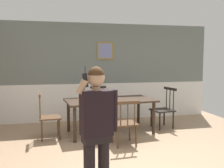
% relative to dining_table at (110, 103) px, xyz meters
% --- Properties ---
extents(ground_plane, '(7.08, 7.08, 0.00)m').
position_rel_dining_table_xyz_m(ground_plane, '(-0.07, -1.57, -0.69)').
color(ground_plane, '#9E7F60').
extents(room_back_partition, '(6.44, 0.17, 2.65)m').
position_rel_dining_table_xyz_m(room_back_partition, '(-0.07, 1.37, 0.59)').
color(room_back_partition, slate).
rests_on(room_back_partition, ground_plane).
extents(dining_table, '(2.08, 1.22, 0.77)m').
position_rel_dining_table_xyz_m(dining_table, '(0.00, 0.00, 0.00)').
color(dining_table, '#38281E').
rests_on(dining_table, ground_plane).
extents(chair_near_window, '(0.49, 0.49, 0.90)m').
position_rel_dining_table_xyz_m(chair_near_window, '(0.09, -0.89, -0.24)').
color(chair_near_window, '#513823').
rests_on(chair_near_window, ground_plane).
extents(chair_by_doorway, '(0.55, 0.55, 0.98)m').
position_rel_dining_table_xyz_m(chair_by_doorway, '(1.37, 0.15, -0.22)').
color(chair_by_doorway, black).
rests_on(chair_by_doorway, ground_plane).
extents(chair_at_table_head, '(0.44, 0.44, 0.97)m').
position_rel_dining_table_xyz_m(chair_at_table_head, '(-0.09, 0.89, -0.23)').
color(chair_at_table_head, '#2D2319').
rests_on(chair_at_table_head, ground_plane).
extents(chair_opposite_corner, '(0.47, 0.47, 0.97)m').
position_rel_dining_table_xyz_m(chair_opposite_corner, '(-1.37, -0.14, -0.22)').
color(chair_opposite_corner, '#513823').
rests_on(chair_opposite_corner, ground_plane).
extents(person_figure, '(0.52, 0.27, 1.59)m').
position_rel_dining_table_xyz_m(person_figure, '(-0.73, -2.59, 0.20)').
color(person_figure, black).
rests_on(person_figure, ground_plane).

